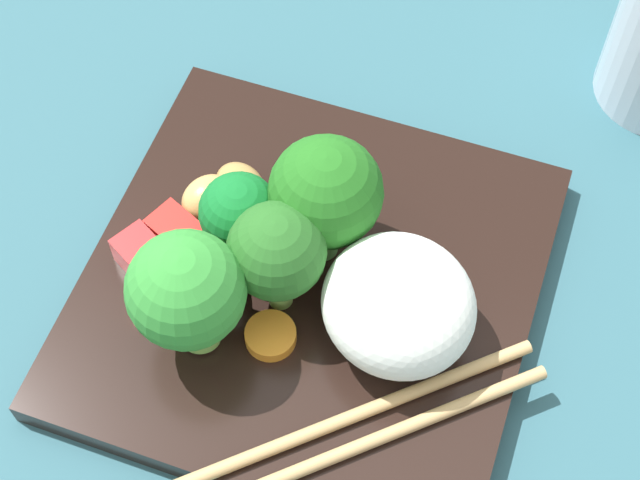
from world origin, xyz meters
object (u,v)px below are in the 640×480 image
square_plate (310,289)px  carrot_slice_0 (271,336)px  broccoli_floret_0 (277,252)px  rice_mound (398,305)px  chopstick_pair (338,438)px

square_plate → carrot_slice_0: carrot_slice_0 is taller
broccoli_floret_0 → square_plate: bearing=-43.1°
rice_mound → carrot_slice_0: (-2.51, 5.98, -2.65)cm
chopstick_pair → broccoli_floret_0: bearing=87.8°
broccoli_floret_0 → chopstick_pair: 9.64cm
square_plate → chopstick_pair: chopstick_pair is taller
carrot_slice_0 → chopstick_pair: same height
square_plate → rice_mound: 6.64cm
square_plate → carrot_slice_0: 4.18cm
square_plate → chopstick_pair: bearing=-151.8°
chopstick_pair → square_plate: bearing=76.3°
rice_mound → broccoli_floret_0: bearing=89.4°
square_plate → carrot_slice_0: bearing=168.7°
square_plate → chopstick_pair: 9.18cm
broccoli_floret_0 → chopstick_pair: (-6.69, -5.54, -4.18)cm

